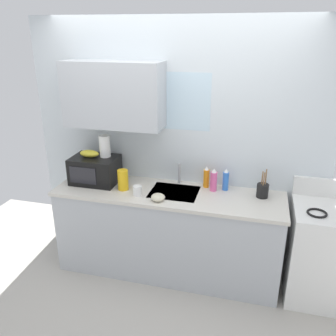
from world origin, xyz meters
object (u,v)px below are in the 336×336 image
object	(u,v)px
mug_white	(137,191)
utensil_crock	(263,190)
banana_bunch	(89,154)
dish_soap_bottle_orange	(206,177)
stove_range	(322,253)
microwave	(95,170)
dish_soap_bottle_pink	(214,180)
dish_soap_bottle_blue	(226,180)
paper_towel_roll	(105,146)
cereal_canister	(123,180)
small_bowl	(158,197)

from	to	relation	value
mug_white	utensil_crock	bearing A→B (deg)	12.79
banana_bunch	dish_soap_bottle_orange	size ratio (longest dim) A/B	0.91
stove_range	microwave	bearing A→B (deg)	178.85
dish_soap_bottle_orange	dish_soap_bottle_pink	distance (m)	0.11
microwave	dish_soap_bottle_blue	size ratio (longest dim) A/B	2.10
paper_towel_roll	mug_white	size ratio (longest dim) A/B	2.32
paper_towel_roll	mug_white	xyz separation A→B (m)	(0.42, -0.24, -0.33)
paper_towel_roll	dish_soap_bottle_orange	xyz separation A→B (m)	(1.02, 0.11, -0.28)
banana_bunch	paper_towel_roll	bearing A→B (deg)	18.43
dish_soap_bottle_pink	cereal_canister	size ratio (longest dim) A/B	1.12
banana_bunch	small_bowl	distance (m)	0.87
dish_soap_bottle_pink	paper_towel_roll	bearing A→B (deg)	-177.61
banana_bunch	paper_towel_roll	distance (m)	0.18
stove_range	dish_soap_bottle_pink	size ratio (longest dim) A/B	4.76
cereal_canister	stove_range	bearing A→B (deg)	1.61
mug_white	small_bowl	distance (m)	0.23
stove_range	dish_soap_bottle_pink	xyz separation A→B (m)	(-1.04, 0.14, 0.55)
stove_range	dish_soap_bottle_orange	size ratio (longest dim) A/B	4.94
microwave	small_bowl	world-z (taller)	microwave
stove_range	banana_bunch	xyz separation A→B (m)	(-2.29, 0.05, 0.75)
utensil_crock	stove_range	bearing A→B (deg)	-11.35
microwave	small_bowl	distance (m)	0.79
dish_soap_bottle_pink	mug_white	world-z (taller)	dish_soap_bottle_pink
dish_soap_bottle_orange	paper_towel_roll	bearing A→B (deg)	-173.64
banana_bunch	dish_soap_bottle_pink	distance (m)	1.27
paper_towel_roll	dish_soap_bottle_orange	size ratio (longest dim) A/B	1.01
paper_towel_roll	dish_soap_bottle_blue	bearing A→B (deg)	4.48
stove_range	cereal_canister	bearing A→B (deg)	-178.39
stove_range	banana_bunch	world-z (taller)	banana_bunch
paper_towel_roll	dish_soap_bottle_pink	xyz separation A→B (m)	(1.10, 0.05, -0.27)
dish_soap_bottle_pink	small_bowl	bearing A→B (deg)	-143.13
stove_range	dish_soap_bottle_blue	bearing A→B (deg)	168.39
paper_towel_roll	small_bowl	distance (m)	0.79
mug_white	dish_soap_bottle_blue	bearing A→B (deg)	22.91
dish_soap_bottle_blue	dish_soap_bottle_orange	bearing A→B (deg)	174.48
banana_bunch	dish_soap_bottle_pink	size ratio (longest dim) A/B	0.88
microwave	utensil_crock	size ratio (longest dim) A/B	1.67
cereal_canister	mug_white	distance (m)	0.21
small_bowl	banana_bunch	bearing A→B (deg)	162.41
stove_range	utensil_crock	distance (m)	0.78
paper_towel_roll	utensil_crock	world-z (taller)	paper_towel_roll
cereal_canister	small_bowl	size ratio (longest dim) A/B	1.55
stove_range	dish_soap_bottle_pink	bearing A→B (deg)	172.23
dish_soap_bottle_orange	dish_soap_bottle_blue	distance (m)	0.19
dish_soap_bottle_orange	small_bowl	distance (m)	0.57
paper_towel_roll	cereal_canister	world-z (taller)	paper_towel_roll
stove_range	paper_towel_roll	xyz separation A→B (m)	(-2.14, 0.10, 0.82)
mug_white	utensil_crock	size ratio (longest dim) A/B	0.34
dish_soap_bottle_pink	cereal_canister	world-z (taller)	dish_soap_bottle_pink
microwave	paper_towel_roll	world-z (taller)	paper_towel_roll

